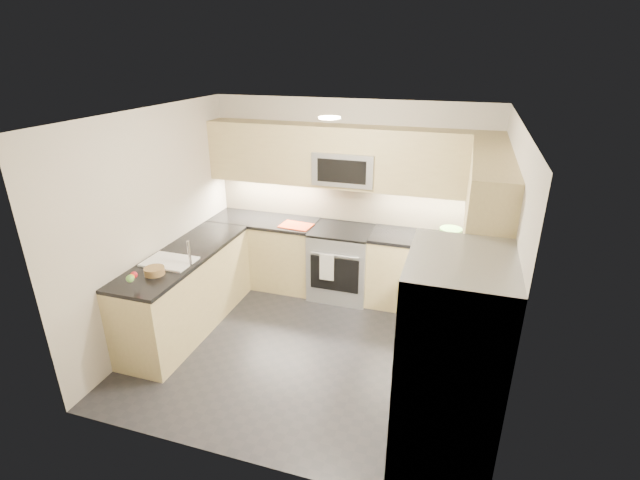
{
  "coord_description": "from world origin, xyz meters",
  "views": [
    {
      "loc": [
        1.39,
        -4.03,
        3.06
      ],
      "look_at": [
        0.0,
        0.35,
        1.15
      ],
      "focal_mm": 26.0,
      "sensor_mm": 36.0,
      "label": 1
    }
  ],
  "objects_px": {
    "refrigerator": "(448,371)",
    "gas_range": "(341,263)",
    "microwave": "(346,168)",
    "fruit_basket": "(154,271)",
    "utensil_bowl": "(451,234)",
    "cutting_board": "(296,226)"
  },
  "relations": [
    {
      "from": "microwave",
      "to": "utensil_bowl",
      "type": "relative_size",
      "value": 2.91
    },
    {
      "from": "fruit_basket",
      "to": "utensil_bowl",
      "type": "bearing_deg",
      "value": 33.18
    },
    {
      "from": "utensil_bowl",
      "to": "fruit_basket",
      "type": "relative_size",
      "value": 1.3
    },
    {
      "from": "gas_range",
      "to": "utensil_bowl",
      "type": "bearing_deg",
      "value": 0.95
    },
    {
      "from": "microwave",
      "to": "fruit_basket",
      "type": "bearing_deg",
      "value": -127.33
    },
    {
      "from": "utensil_bowl",
      "to": "cutting_board",
      "type": "bearing_deg",
      "value": -176.64
    },
    {
      "from": "refrigerator",
      "to": "utensil_bowl",
      "type": "distance_m",
      "value": 2.45
    },
    {
      "from": "microwave",
      "to": "refrigerator",
      "type": "bearing_deg",
      "value": -60.38
    },
    {
      "from": "refrigerator",
      "to": "gas_range",
      "type": "bearing_deg",
      "value": 120.88
    },
    {
      "from": "gas_range",
      "to": "fruit_basket",
      "type": "xyz_separation_m",
      "value": [
        -1.48,
        -1.81,
        0.52
      ]
    },
    {
      "from": "gas_range",
      "to": "utensil_bowl",
      "type": "distance_m",
      "value": 1.44
    },
    {
      "from": "utensil_bowl",
      "to": "fruit_basket",
      "type": "xyz_separation_m",
      "value": [
        -2.8,
        -1.83,
        -0.04
      ]
    },
    {
      "from": "gas_range",
      "to": "microwave",
      "type": "xyz_separation_m",
      "value": [
        0.0,
        0.12,
        1.24
      ]
    },
    {
      "from": "utensil_bowl",
      "to": "fruit_basket",
      "type": "bearing_deg",
      "value": -146.82
    },
    {
      "from": "cutting_board",
      "to": "fruit_basket",
      "type": "height_order",
      "value": "fruit_basket"
    },
    {
      "from": "utensil_bowl",
      "to": "cutting_board",
      "type": "height_order",
      "value": "utensil_bowl"
    },
    {
      "from": "utensil_bowl",
      "to": "refrigerator",
      "type": "bearing_deg",
      "value": -87.13
    },
    {
      "from": "cutting_board",
      "to": "fruit_basket",
      "type": "xyz_separation_m",
      "value": [
        -0.89,
        -1.72,
        0.03
      ]
    },
    {
      "from": "microwave",
      "to": "utensil_bowl",
      "type": "height_order",
      "value": "microwave"
    },
    {
      "from": "microwave",
      "to": "cutting_board",
      "type": "relative_size",
      "value": 1.9
    },
    {
      "from": "cutting_board",
      "to": "fruit_basket",
      "type": "distance_m",
      "value": 1.94
    },
    {
      "from": "microwave",
      "to": "refrigerator",
      "type": "relative_size",
      "value": 0.42
    }
  ]
}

